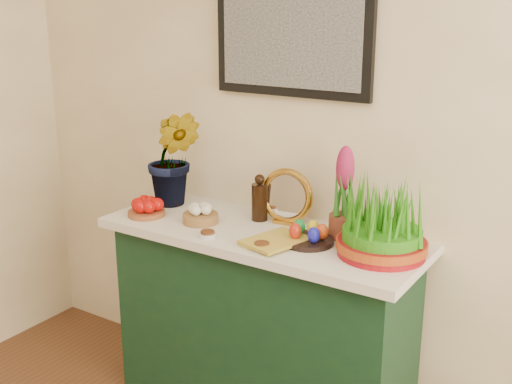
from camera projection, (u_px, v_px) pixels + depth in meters
sideboard at (262, 328)px, 2.86m from camera, size 1.30×0.45×0.85m
tablecloth at (262, 234)px, 2.73m from camera, size 1.40×0.55×0.04m
hyacinth_green at (173, 143)px, 2.98m from camera, size 0.38×0.36×0.60m
apple_bowl at (146, 208)px, 2.89m from camera, size 0.18×0.18×0.08m
garlic_basket at (200, 215)px, 2.80m from camera, size 0.19×0.19×0.09m
vinegar_cruet at (260, 200)px, 2.82m from camera, size 0.07×0.07×0.21m
mirror at (287, 197)px, 2.78m from camera, size 0.25×0.08×0.25m
book at (260, 234)px, 2.62m from camera, size 0.23×0.28×0.03m
spice_dish_left at (208, 234)px, 2.63m from camera, size 0.07×0.07×0.03m
spice_dish_right at (262, 246)px, 2.50m from camera, size 0.07×0.07×0.03m
egg_plate at (308, 236)px, 2.56m from camera, size 0.24×0.24×0.09m
hyacinth_pink at (344, 197)px, 2.59m from camera, size 0.12×0.12×0.38m
wheatgrass_sabzeh at (383, 224)px, 2.42m from camera, size 0.35×0.35×0.29m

